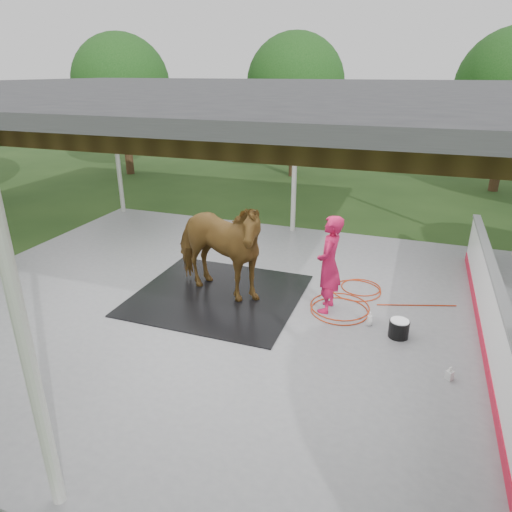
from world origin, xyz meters
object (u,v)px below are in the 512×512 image
(handler, at_px, (329,264))
(wash_bucket, at_px, (399,328))
(dasher_board, at_px, (492,319))
(horse, at_px, (216,247))

(handler, bearing_deg, wash_bucket, 69.76)
(handler, bearing_deg, dasher_board, 82.99)
(handler, relative_size, wash_bucket, 5.46)
(horse, relative_size, handler, 1.30)
(horse, distance_m, wash_bucket, 3.69)
(wash_bucket, bearing_deg, dasher_board, 5.28)
(dasher_board, relative_size, horse, 3.28)
(handler, distance_m, wash_bucket, 1.66)
(dasher_board, height_order, wash_bucket, dasher_board)
(handler, xyz_separation_m, wash_bucket, (1.37, -0.55, -0.77))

